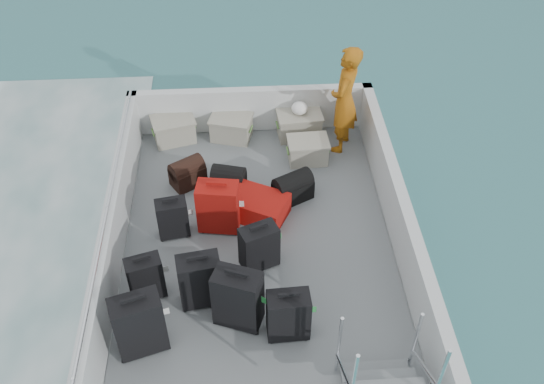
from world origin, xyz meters
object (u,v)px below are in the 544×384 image
at_px(suitcase_2, 173,219).
at_px(suitcase_8, 256,206).
at_px(suitcase_1, 146,279).
at_px(passenger, 344,100).
at_px(crate_0, 174,130).
at_px(suitcase_5, 218,207).
at_px(crate_2, 299,125).
at_px(crate_3, 308,151).
at_px(suitcase_4, 200,281).
at_px(suitcase_3, 238,299).
at_px(crate_1, 231,128).
at_px(suitcase_6, 288,316).
at_px(suitcase_7, 259,248).
at_px(suitcase_0, 139,325).

height_order(suitcase_2, suitcase_8, suitcase_2).
height_order(suitcase_1, passenger, passenger).
bearing_deg(crate_0, suitcase_2, -86.84).
height_order(suitcase_5, crate_2, suitcase_5).
height_order(suitcase_1, suitcase_5, suitcase_5).
xyz_separation_m(suitcase_8, crate_3, (0.78, 1.07, 0.01)).
bearing_deg(suitcase_4, suitcase_3, -45.19).
bearing_deg(suitcase_5, crate_3, 53.77).
bearing_deg(suitcase_4, suitcase_5, 71.17).
relative_size(suitcase_2, suitcase_5, 0.79).
bearing_deg(suitcase_8, crate_1, 37.69).
relative_size(suitcase_6, crate_3, 1.16).
bearing_deg(crate_2, suitcase_5, -122.45).
relative_size(suitcase_5, crate_3, 1.30).
relative_size(suitcase_1, suitcase_3, 0.78).
distance_m(suitcase_7, crate_2, 2.63).
bearing_deg(suitcase_6, suitcase_1, 156.08).
height_order(suitcase_2, crate_3, suitcase_2).
bearing_deg(suitcase_5, suitcase_1, -119.31).
distance_m(crate_0, crate_2, 1.87).
bearing_deg(crate_2, suitcase_3, -106.29).
height_order(suitcase_1, crate_0, suitcase_1).
xyz_separation_m(suitcase_0, crate_2, (1.99, 3.60, -0.20)).
height_order(suitcase_2, suitcase_7, suitcase_7).
bearing_deg(suitcase_2, crate_0, 83.21).
bearing_deg(suitcase_8, suitcase_2, 133.18).
distance_m(suitcase_2, suitcase_4, 1.12).
xyz_separation_m(suitcase_3, suitcase_8, (0.26, 1.66, -0.23)).
bearing_deg(crate_0, crate_1, 0.00).
bearing_deg(suitcase_3, suitcase_5, 119.20).
height_order(suitcase_7, passenger, passenger).
xyz_separation_m(suitcase_2, suitcase_8, (1.05, 0.30, -0.12)).
bearing_deg(suitcase_1, crate_3, 31.60).
height_order(suitcase_4, suitcase_8, suitcase_4).
xyz_separation_m(suitcase_1, suitcase_6, (1.55, -0.61, 0.02)).
xyz_separation_m(suitcase_0, suitcase_4, (0.60, 0.58, -0.05)).
xyz_separation_m(crate_0, passenger, (2.46, -0.30, 0.64)).
bearing_deg(crate_0, crate_3, -17.20).
bearing_deg(crate_3, suitcase_8, -126.21).
height_order(suitcase_6, crate_1, suitcase_6).
height_order(suitcase_3, suitcase_5, suitcase_3).
bearing_deg(suitcase_0, crate_1, 57.61).
bearing_deg(suitcase_5, suitcase_4, -91.21).
xyz_separation_m(suitcase_4, crate_1, (0.37, 3.02, -0.17)).
bearing_deg(crate_0, suitcase_8, -55.22).
relative_size(suitcase_3, suitcase_4, 1.11).
distance_m(suitcase_3, crate_3, 2.93).
distance_m(suitcase_5, passenger, 2.42).
xyz_separation_m(suitcase_7, crate_3, (0.78, 1.93, -0.14)).
xyz_separation_m(crate_3, passenger, (0.52, 0.30, 0.65)).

